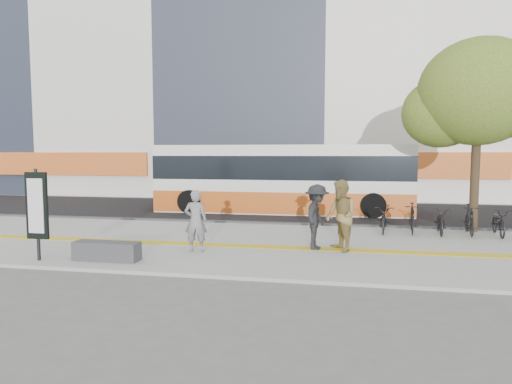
% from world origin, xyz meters
% --- Properties ---
extents(ground, '(120.00, 120.00, 0.00)m').
position_xyz_m(ground, '(0.00, 0.00, 0.00)').
color(ground, '#5F5F5B').
rests_on(ground, ground).
extents(sidewalk, '(40.00, 7.00, 0.08)m').
position_xyz_m(sidewalk, '(0.00, 1.50, 0.04)').
color(sidewalk, gray).
rests_on(sidewalk, ground).
extents(tactile_strip, '(40.00, 0.45, 0.01)m').
position_xyz_m(tactile_strip, '(0.00, 1.00, 0.09)').
color(tactile_strip, gold).
rests_on(tactile_strip, sidewalk).
extents(street, '(40.00, 8.00, 0.06)m').
position_xyz_m(street, '(0.00, 9.00, 0.03)').
color(street, black).
rests_on(street, ground).
extents(curb, '(40.00, 0.25, 0.14)m').
position_xyz_m(curb, '(0.00, 5.00, 0.07)').
color(curb, '#3C3C3F').
rests_on(curb, ground).
extents(bench, '(1.60, 0.45, 0.45)m').
position_xyz_m(bench, '(-2.60, -1.20, 0.30)').
color(bench, '#3C3C3F').
rests_on(bench, sidewalk).
extents(signboard, '(0.55, 0.10, 2.20)m').
position_xyz_m(signboard, '(-4.20, -1.51, 1.37)').
color(signboard, black).
rests_on(signboard, sidewalk).
extents(street_tree, '(4.40, 3.80, 6.31)m').
position_xyz_m(street_tree, '(7.18, 4.82, 4.51)').
color(street_tree, '#312516').
rests_on(street_tree, sidewalk).
extents(bus, '(11.02, 2.61, 2.93)m').
position_xyz_m(bus, '(0.35, 8.50, 1.44)').
color(bus, silver).
rests_on(bus, street).
extents(bicycle_row, '(4.21, 1.70, 0.96)m').
position_xyz_m(bicycle_row, '(6.04, 4.00, 0.53)').
color(bicycle_row, black).
rests_on(bicycle_row, sidewalk).
extents(seated_woman, '(0.65, 0.48, 1.62)m').
position_xyz_m(seated_woman, '(-0.80, 0.12, 0.89)').
color(seated_woman, black).
rests_on(seated_woman, sidewalk).
extents(pedestrian_tan, '(1.04, 1.13, 1.88)m').
position_xyz_m(pedestrian_tan, '(2.91, 0.88, 1.02)').
color(pedestrian_tan, olive).
rests_on(pedestrian_tan, sidewalk).
extents(pedestrian_dark, '(0.82, 1.22, 1.74)m').
position_xyz_m(pedestrian_dark, '(2.28, 0.96, 0.95)').
color(pedestrian_dark, black).
rests_on(pedestrian_dark, sidewalk).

